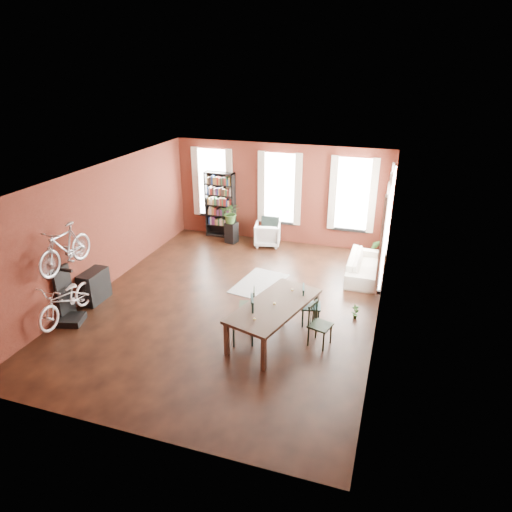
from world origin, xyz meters
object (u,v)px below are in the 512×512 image
at_px(console_table, 94,286).
at_px(dining_chair_a, 243,320).
at_px(dining_chair_d, 311,306).
at_px(dining_table, 274,321).
at_px(dining_chair_b, 247,305).
at_px(dining_chair_c, 320,325).
at_px(cream_sofa, 364,263).
at_px(bookshelf, 220,205).
at_px(bicycle_floor, 63,283).
at_px(white_armchair, 268,233).
at_px(bike_trainer, 71,320).
at_px(plant_stand, 232,232).

bearing_deg(console_table, dining_chair_a, -7.81).
bearing_deg(dining_chair_d, dining_table, 127.85).
relative_size(dining_chair_a, dining_chair_b, 1.33).
bearing_deg(dining_chair_c, dining_chair_a, 119.94).
distance_m(dining_chair_a, cream_sofa, 4.59).
bearing_deg(bookshelf, bicycle_floor, -100.61).
distance_m(dining_table, dining_chair_b, 0.92).
bearing_deg(white_armchair, bike_trainer, 52.67).
height_order(dining_table, dining_chair_b, dining_table).
height_order(dining_table, bookshelf, bookshelf).
bearing_deg(bookshelf, plant_stand, -39.38).
relative_size(dining_chair_a, bookshelf, 0.48).
height_order(dining_chair_a, bookshelf, bookshelf).
relative_size(dining_table, dining_chair_d, 2.52).
bearing_deg(bookshelf, white_armchair, -9.82).
distance_m(dining_chair_c, console_table, 5.70).
relative_size(dining_table, bike_trainer, 4.47).
xyz_separation_m(dining_chair_a, console_table, (-4.11, 0.56, -0.12)).
relative_size(dining_chair_c, plant_stand, 1.37).
bearing_deg(bicycle_floor, cream_sofa, 36.42).
bearing_deg(dining_chair_d, dining_chair_c, -167.15).
distance_m(white_armchair, bicycle_floor, 6.71).
bearing_deg(dining_chair_d, cream_sofa, -29.38).
xyz_separation_m(dining_chair_c, bookshelf, (-4.41, 5.37, 0.63)).
xyz_separation_m(dining_table, dining_chair_a, (-0.59, -0.38, 0.12)).
bearing_deg(console_table, white_armchair, 58.31).
relative_size(bike_trainer, bicycle_floor, 0.30).
xyz_separation_m(dining_chair_a, bike_trainer, (-4.00, -0.51, -0.45)).
distance_m(dining_chair_d, cream_sofa, 3.05).
bearing_deg(plant_stand, dining_chair_b, -64.92).
bearing_deg(dining_table, bicycle_floor, -152.47).
relative_size(bookshelf, white_armchair, 2.70).
xyz_separation_m(dining_chair_c, plant_stand, (-3.86, 4.91, -0.13)).
bearing_deg(bicycle_floor, bookshelf, 78.91).
relative_size(dining_chair_a, dining_chair_d, 1.12).
bearing_deg(white_armchair, dining_chair_c, 106.50).
bearing_deg(cream_sofa, bicycle_floor, 126.90).
bearing_deg(dining_chair_c, plant_stand, 54.05).
distance_m(dining_chair_c, cream_sofa, 3.71).
bearing_deg(cream_sofa, dining_table, 157.39).
xyz_separation_m(dining_table, dining_chair_b, (-0.78, 0.49, -0.01)).
bearing_deg(bicycle_floor, white_armchair, 63.53).
height_order(dining_chair_b, white_armchair, white_armchair).
bearing_deg(dining_chair_c, white_armchair, 43.69).
distance_m(dining_chair_a, console_table, 4.15).
xyz_separation_m(dining_chair_a, white_armchair, (-1.08, 5.46, -0.12)).
bearing_deg(dining_table, dining_chair_a, -130.99).
xyz_separation_m(dining_table, dining_chair_d, (0.64, 0.77, 0.07)).
height_order(dining_chair_c, console_table, dining_chair_c).
distance_m(dining_chair_b, white_armchair, 4.68).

